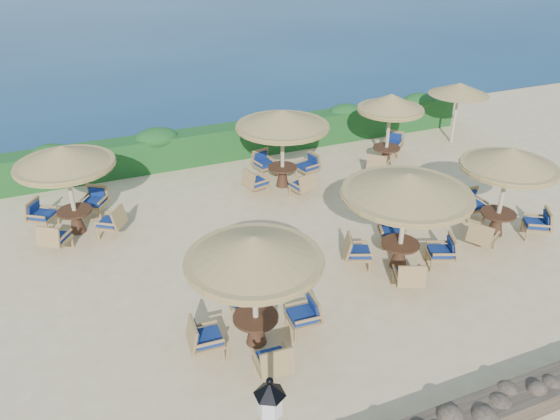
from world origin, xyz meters
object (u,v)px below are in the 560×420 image
at_px(cafe_set_0, 255,272).
at_px(cafe_set_4, 283,133).
at_px(cafe_set_3, 67,175).
at_px(extra_parasol, 459,89).
at_px(cafe_set_1, 406,201).
at_px(cafe_set_2, 507,175).
at_px(cafe_set_5, 390,115).

xyz_separation_m(cafe_set_0, cafe_set_4, (3.49, 6.81, 0.06)).
relative_size(cafe_set_0, cafe_set_3, 1.05).
height_order(extra_parasol, cafe_set_4, cafe_set_4).
relative_size(extra_parasol, cafe_set_0, 0.85).
bearing_deg(cafe_set_4, extra_parasol, 7.71).
bearing_deg(cafe_set_1, cafe_set_4, 99.35).
xyz_separation_m(cafe_set_0, cafe_set_2, (7.84, 1.56, 0.04)).
xyz_separation_m(cafe_set_1, cafe_set_2, (3.44, 0.30, -0.06)).
height_order(extra_parasol, cafe_set_1, cafe_set_1).
relative_size(cafe_set_0, cafe_set_1, 0.88).
bearing_deg(cafe_set_2, cafe_set_5, 92.56).
bearing_deg(cafe_set_3, cafe_set_2, -23.42).
bearing_deg(extra_parasol, cafe_set_2, -118.63).
bearing_deg(cafe_set_3, cafe_set_1, -33.87).
height_order(extra_parasol, cafe_set_3, cafe_set_3).
bearing_deg(cafe_set_1, cafe_set_2, 4.93).
distance_m(cafe_set_1, cafe_set_5, 6.52).
bearing_deg(cafe_set_0, cafe_set_4, 62.85).
bearing_deg(cafe_set_5, cafe_set_1, -119.42).
relative_size(cafe_set_0, cafe_set_4, 0.94).
relative_size(cafe_set_1, cafe_set_5, 1.22).
xyz_separation_m(cafe_set_0, cafe_set_3, (-3.11, 6.30, -0.03)).
bearing_deg(cafe_set_0, cafe_set_5, 42.39).
bearing_deg(cafe_set_0, cafe_set_3, 116.23).
xyz_separation_m(extra_parasol, cafe_set_2, (-3.44, -6.30, -0.31)).
relative_size(extra_parasol, cafe_set_5, 0.91).
xyz_separation_m(cafe_set_0, cafe_set_1, (4.40, 1.26, 0.10)).
distance_m(cafe_set_2, cafe_set_3, 11.93).
height_order(extra_parasol, cafe_set_2, cafe_set_2).
height_order(cafe_set_1, cafe_set_4, same).
relative_size(cafe_set_2, cafe_set_4, 0.92).
bearing_deg(extra_parasol, cafe_set_4, -172.29).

